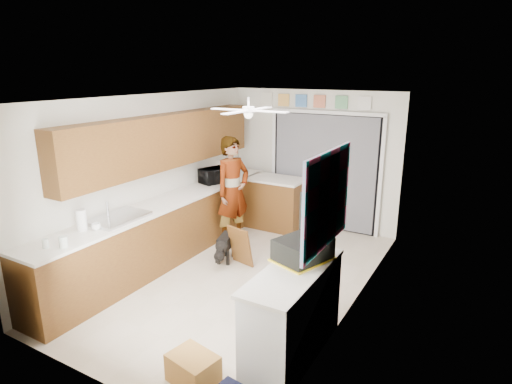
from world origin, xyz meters
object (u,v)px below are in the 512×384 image
at_px(suitcase, 303,249).
at_px(man, 233,191).
at_px(paper_towel_roll, 81,220).
at_px(cardboard_box, 193,369).
at_px(microwave, 214,176).
at_px(cup, 96,227).
at_px(dog, 226,246).

distance_m(suitcase, man, 2.85).
height_order(paper_towel_roll, cardboard_box, paper_towel_roll).
xyz_separation_m(paper_towel_roll, man, (0.60, 2.49, -0.16)).
xyz_separation_m(paper_towel_roll, suitcase, (2.69, 0.56, -0.02)).
height_order(microwave, suitcase, microwave).
bearing_deg(microwave, cardboard_box, -130.55).
relative_size(cup, dog, 0.18).
xyz_separation_m(cardboard_box, man, (-1.50, 3.04, 0.77)).
bearing_deg(cup, microwave, 91.25).
bearing_deg(suitcase, man, 156.97).
bearing_deg(suitcase, dog, 164.69).
height_order(cardboard_box, man, man).
bearing_deg(paper_towel_roll, man, 76.48).
height_order(microwave, cup, microwave).
relative_size(suitcase, dog, 0.93).
bearing_deg(paper_towel_roll, microwave, 88.15).
xyz_separation_m(microwave, cardboard_box, (2.01, -3.23, -0.93)).
xyz_separation_m(microwave, paper_towel_roll, (-0.09, -2.68, 0.00)).
xyz_separation_m(microwave, suitcase, (2.61, -2.11, -0.01)).
bearing_deg(man, cardboard_box, -138.23).
bearing_deg(suitcase, cup, -149.97).
relative_size(microwave, cup, 4.34).
xyz_separation_m(paper_towel_roll, cardboard_box, (2.09, -0.56, -0.93)).
distance_m(microwave, cardboard_box, 3.92).
distance_m(cardboard_box, dog, 2.67).
relative_size(suitcase, cardboard_box, 1.22).
distance_m(microwave, cup, 2.59).
relative_size(cup, cardboard_box, 0.24).
xyz_separation_m(microwave, cup, (0.06, -2.59, -0.09)).
xyz_separation_m(cardboard_box, dog, (-1.21, 2.38, 0.09)).
bearing_deg(suitcase, cardboard_box, -98.64).
bearing_deg(cardboard_box, dog, 116.97).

